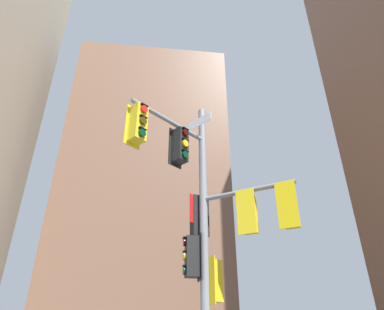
# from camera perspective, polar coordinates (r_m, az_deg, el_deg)

# --- Properties ---
(building_mid_block) EXTENTS (14.44, 14.44, 28.15)m
(building_mid_block) POSITION_cam_1_polar(r_m,az_deg,el_deg) (34.93, -7.75, -7.89)
(building_mid_block) COLOR brown
(building_mid_block) RESTS_ON ground
(signal_pole_assembly) EXTENTS (4.27, 2.39, 8.34)m
(signal_pole_assembly) POSITION_cam_1_polar(r_m,az_deg,el_deg) (8.89, 2.40, -10.10)
(signal_pole_assembly) COLOR gray
(signal_pole_assembly) RESTS_ON ground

